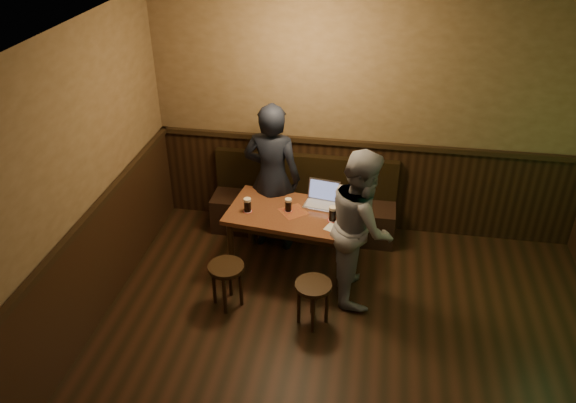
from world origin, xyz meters
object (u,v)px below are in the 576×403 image
(stool_left, at_px, (226,273))
(laptop, at_px, (322,198))
(pub_table, at_px, (293,219))
(person_grey, at_px, (361,226))
(pint_left, at_px, (247,205))
(bench, at_px, (303,208))
(stool_right, at_px, (313,292))
(person_suit, at_px, (272,178))
(pint_mid, at_px, (288,205))
(pint_right, at_px, (333,214))

(stool_left, distance_m, laptop, 1.32)
(pub_table, distance_m, person_grey, 0.80)
(pint_left, xyz_separation_m, laptop, (0.76, 0.29, -0.02))
(pint_left, distance_m, person_grey, 1.22)
(bench, relative_size, stool_right, 4.55)
(person_suit, bearing_deg, laptop, 165.03)
(pint_mid, bearing_deg, laptop, 31.96)
(pint_left, distance_m, laptop, 0.81)
(pub_table, height_order, stool_right, pub_table)
(bench, height_order, pint_left, bench)
(bench, relative_size, stool_left, 4.47)
(stool_left, relative_size, pint_mid, 3.30)
(bench, height_order, stool_right, bench)
(pint_left, height_order, person_grey, person_grey)
(pub_table, relative_size, person_suit, 0.82)
(stool_left, bearing_deg, stool_right, -7.83)
(bench, bearing_deg, person_suit, -132.16)
(pint_right, bearing_deg, pint_mid, 167.70)
(bench, height_order, pint_mid, bench)
(pint_left, bearing_deg, person_suit, 70.75)
(bench, relative_size, person_suit, 1.24)
(stool_left, height_order, pint_right, pint_right)
(person_grey, bearing_deg, stool_right, 136.22)
(pint_left, bearing_deg, pint_right, -1.43)
(stool_right, bearing_deg, pub_table, 111.38)
(person_grey, bearing_deg, pint_left, 71.76)
(person_suit, bearing_deg, person_grey, 149.82)
(person_grey, bearing_deg, pub_table, 60.24)
(pint_left, distance_m, pint_right, 0.91)
(stool_right, relative_size, pint_left, 3.04)
(pint_left, bearing_deg, stool_left, -97.09)
(laptop, distance_m, person_suit, 0.63)
(pint_right, distance_m, person_grey, 0.35)
(person_grey, bearing_deg, pint_mid, 61.20)
(person_grey, bearing_deg, stool_left, 100.28)
(stool_right, bearing_deg, laptop, 92.82)
(stool_left, bearing_deg, pint_left, 82.91)
(bench, xyz_separation_m, stool_right, (0.33, -1.60, 0.07))
(pub_table, xyz_separation_m, pint_mid, (-0.06, 0.01, 0.17))
(pint_mid, bearing_deg, stool_left, -124.70)
(laptop, bearing_deg, pub_table, -132.83)
(pub_table, xyz_separation_m, pint_right, (0.42, -0.10, 0.18))
(stool_left, bearing_deg, person_grey, 18.73)
(bench, relative_size, laptop, 5.69)
(bench, bearing_deg, laptop, -62.89)
(bench, xyz_separation_m, pint_left, (-0.48, -0.83, 0.50))
(stool_right, height_order, pint_left, pint_left)
(pub_table, relative_size, pint_mid, 9.77)
(person_suit, bearing_deg, pint_left, 74.66)
(laptop, bearing_deg, stool_right, -77.99)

